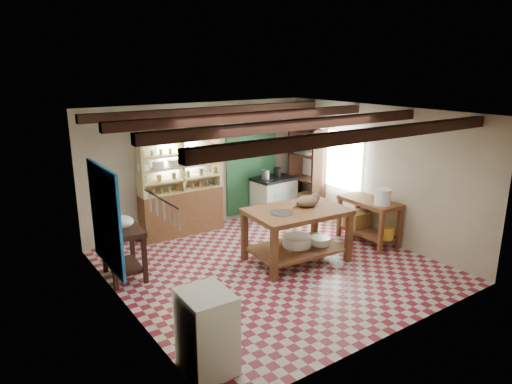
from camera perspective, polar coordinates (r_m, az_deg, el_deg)
floor at (r=7.88m, az=2.07°, el=-9.34°), size 5.00×5.00×0.02m
ceiling at (r=7.19m, az=2.27°, el=9.90°), size 5.00×5.00×0.02m
wall_back at (r=9.49m, az=-6.92°, el=3.22°), size 5.00×0.04×2.60m
wall_front at (r=5.73m, az=17.38°, el=-5.67°), size 5.00×0.04×2.60m
wall_left at (r=6.32m, az=-16.35°, el=-3.60°), size 0.04×5.00×2.60m
wall_right at (r=9.11m, az=14.88°, el=2.29°), size 0.04×5.00×2.60m
ceiling_beams at (r=7.20m, az=2.26°, el=8.95°), size 5.00×3.80×0.15m
blue_wall_patch at (r=7.21m, az=-18.32°, el=-3.08°), size 0.04×1.40×1.60m
green_wall_patch at (r=10.10m, az=-0.55°, el=3.79°), size 1.30×0.04×2.30m
window_back at (r=9.18m, az=-9.71°, el=5.24°), size 0.90×0.02×0.80m
window_right at (r=9.73m, az=10.39°, el=3.99°), size 0.02×1.30×1.20m
utensil_rail at (r=5.12m, az=-11.77°, el=-2.12°), size 0.06×0.90×0.28m
pot_rack at (r=9.61m, az=0.86°, el=8.81°), size 0.86×0.12×0.36m
shelving_unit at (r=9.13m, az=-9.37°, el=1.35°), size 1.70×0.34×2.20m
tall_rack at (r=10.25m, az=6.34°, el=2.44°), size 0.40×0.86×2.00m
work_table at (r=7.95m, az=5.07°, el=-5.40°), size 1.75×1.24×0.94m
stove at (r=10.26m, az=2.23°, el=-0.63°), size 0.97×0.70×0.91m
prep_table at (r=7.63m, az=-16.22°, el=-7.32°), size 0.64×0.88×0.84m
white_cabinet at (r=5.30m, az=-6.19°, el=-16.93°), size 0.54×0.64×0.94m
right_counter at (r=9.02m, az=13.86°, el=-3.55°), size 0.64×1.21×0.85m
cat at (r=7.95m, az=6.44°, el=-1.14°), size 0.45×0.36×0.19m
steel_tray at (r=7.57m, az=3.20°, el=-2.60°), size 0.40×0.40×0.02m
basin_large at (r=8.07m, az=5.14°, el=-6.10°), size 0.55×0.55×0.18m
basin_small at (r=8.19m, az=8.05°, el=-6.06°), size 0.39×0.39×0.13m
kettle_left at (r=9.96m, az=1.18°, el=2.19°), size 0.19×0.19×0.21m
kettle_right at (r=10.18m, az=2.68°, el=2.47°), size 0.17×0.17×0.20m
enamel_bowl at (r=7.45m, az=-16.52°, el=-3.63°), size 0.42×0.42×0.20m
white_bucket at (r=8.59m, az=15.56°, el=-0.60°), size 0.31×0.31×0.30m
wicker_basket at (r=9.23m, az=12.50°, el=-3.36°), size 0.44×0.36×0.30m
yellow_tub at (r=8.77m, az=15.95°, el=-4.91°), size 0.30×0.30×0.21m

